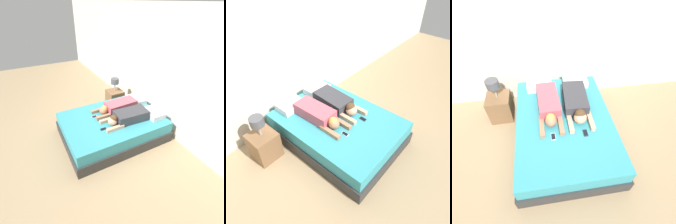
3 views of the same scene
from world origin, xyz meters
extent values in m
plane|color=#9E8460|center=(0.00, 0.00, 0.00)|extent=(12.00, 12.00, 0.00)
cube|color=beige|center=(0.00, 1.22, 1.30)|extent=(12.00, 0.06, 2.60)
cube|color=#2D2D2D|center=(0.00, 0.00, 0.12)|extent=(1.56, 2.13, 0.24)
cube|color=teal|center=(0.00, 0.00, 0.36)|extent=(1.50, 2.07, 0.24)
cube|color=silver|center=(-0.34, 0.84, 0.55)|extent=(0.45, 0.34, 0.12)
cube|color=silver|center=(0.34, 0.84, 0.55)|extent=(0.45, 0.34, 0.12)
cube|color=#B24C59|center=(-0.21, 0.34, 0.59)|extent=(0.36, 0.72, 0.21)
sphere|color=#A37051|center=(-0.21, -0.10, 0.57)|extent=(0.18, 0.18, 0.18)
sphere|color=#D18C47|center=(-0.21, -0.08, 0.61)|extent=(0.15, 0.15, 0.15)
cube|color=#A37051|center=(-0.36, -0.13, 0.52)|extent=(0.07, 0.39, 0.07)
cube|color=#A37051|center=(-0.07, -0.13, 0.52)|extent=(0.07, 0.39, 0.07)
cube|color=#333338|center=(0.23, 0.33, 0.59)|extent=(0.42, 0.71, 0.21)
sphere|color=tan|center=(0.23, -0.11, 0.58)|extent=(0.20, 0.20, 0.20)
sphere|color=#4C331E|center=(0.23, -0.08, 0.63)|extent=(0.17, 0.17, 0.17)
cube|color=tan|center=(0.07, -0.13, 0.52)|extent=(0.07, 0.38, 0.07)
cube|color=tan|center=(0.39, -0.13, 0.52)|extent=(0.07, 0.38, 0.07)
cube|color=silver|center=(-0.21, -0.32, 0.49)|extent=(0.06, 0.12, 0.01)
cube|color=black|center=(-0.21, -0.32, 0.49)|extent=(0.05, 0.10, 0.00)
cube|color=#2D2D33|center=(0.27, -0.33, 0.49)|extent=(0.06, 0.12, 0.01)
cube|color=black|center=(0.27, -0.33, 0.49)|extent=(0.05, 0.10, 0.00)
cube|color=brown|center=(-1.09, 0.66, 0.25)|extent=(0.41, 0.41, 0.50)
cylinder|color=#999999|center=(-1.09, 0.66, 0.61)|extent=(0.03, 0.03, 0.21)
cylinder|color=#4C4C51|center=(-1.09, 0.66, 0.79)|extent=(0.22, 0.22, 0.14)
camera|label=1|loc=(2.72, -1.42, 2.63)|focal=28.00mm
camera|label=2|loc=(-2.10, -1.81, 3.00)|focal=35.00mm
camera|label=3|loc=(-0.27, -1.79, 2.57)|focal=28.00mm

